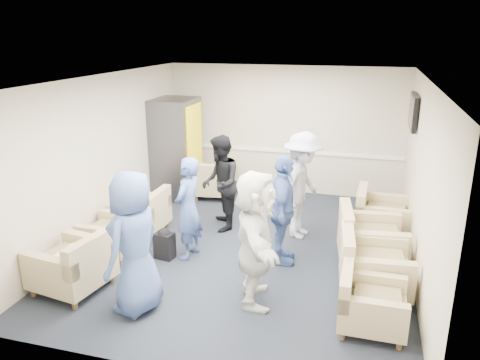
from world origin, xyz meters
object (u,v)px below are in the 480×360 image
(armchair_right_midnear, at_px, (370,268))
(person_mid_left, at_px, (188,208))
(armchair_right_midfar, at_px, (367,241))
(person_back_left, at_px, (220,183))
(person_front_right, at_px, (255,238))
(person_back_right, at_px, (302,186))
(vending_machine, at_px, (176,148))
(person_front_left, at_px, (134,243))
(armchair_right_far, at_px, (379,216))
(armchair_corner, at_px, (215,182))
(armchair_left_near, at_px, (75,267))
(armchair_right_near, at_px, (368,305))
(armchair_left_mid, at_px, (114,235))
(armchair_left_far, at_px, (143,215))
(person_mid_right, at_px, (283,210))

(armchair_right_midnear, relative_size, person_mid_left, 0.61)
(armchair_right_midfar, height_order, person_mid_left, person_mid_left)
(person_back_left, relative_size, person_front_right, 0.95)
(armchair_right_midnear, height_order, person_back_right, person_back_right)
(person_back_left, bearing_deg, vending_machine, -154.28)
(person_front_left, relative_size, person_back_left, 1.08)
(armchair_right_far, height_order, person_back_right, person_back_right)
(armchair_corner, bearing_deg, person_back_left, 104.90)
(armchair_left_near, xyz_separation_m, armchair_right_near, (3.80, 0.18, -0.05))
(armchair_left_mid, xyz_separation_m, person_back_left, (1.29, 1.41, 0.53))
(armchair_left_far, xyz_separation_m, armchair_right_midfar, (3.75, -0.17, 0.04))
(armchair_left_mid, relative_size, armchair_left_far, 0.97)
(person_back_left, bearing_deg, person_front_left, -24.15)
(armchair_right_midfar, relative_size, vending_machine, 0.51)
(armchair_right_far, bearing_deg, armchair_right_near, 179.50)
(armchair_left_far, bearing_deg, armchair_left_near, 0.20)
(armchair_corner, bearing_deg, person_front_right, 108.63)
(person_back_left, bearing_deg, armchair_corner, -177.13)
(armchair_left_near, height_order, armchair_left_far, armchair_left_near)
(armchair_left_near, xyz_separation_m, armchair_right_midfar, (3.75, 1.82, 0.02))
(armchair_corner, xyz_separation_m, person_mid_left, (0.48, -2.70, 0.46))
(armchair_left_far, distance_m, person_front_right, 2.91)
(armchair_right_midnear, relative_size, armchair_right_far, 1.08)
(armchair_right_near, height_order, person_front_right, person_front_right)
(person_front_left, height_order, person_mid_right, person_front_left)
(armchair_left_far, distance_m, armchair_right_near, 4.20)
(armchair_right_midnear, height_order, vending_machine, vending_machine)
(armchair_right_near, distance_m, person_mid_left, 2.98)
(armchair_right_midfar, bearing_deg, armchair_right_far, -16.40)
(person_back_left, bearing_deg, armchair_right_midnear, 40.41)
(vending_machine, height_order, person_front_left, vending_machine)
(armchair_right_far, relative_size, person_front_right, 0.51)
(armchair_right_midnear, bearing_deg, person_mid_right, 62.33)
(person_mid_left, bearing_deg, person_front_left, 3.79)
(person_back_left, height_order, person_mid_right, same)
(person_back_right, bearing_deg, person_front_right, -174.81)
(person_front_right, bearing_deg, person_back_right, -21.48)
(armchair_right_midnear, bearing_deg, armchair_right_midfar, -1.30)
(armchair_right_midfar, height_order, person_front_left, person_front_left)
(armchair_right_midnear, distance_m, vending_machine, 4.99)
(armchair_left_far, xyz_separation_m, person_front_left, (1.00, -2.16, 0.58))
(armchair_right_near, bearing_deg, armchair_corner, 39.86)
(armchair_right_midnear, relative_size, person_mid_right, 0.58)
(armchair_right_midnear, relative_size, armchair_right_midfar, 0.93)
(armchair_left_near, relative_size, person_back_left, 0.60)
(armchair_right_midfar, bearing_deg, person_mid_right, 94.76)
(armchair_left_near, xyz_separation_m, armchair_right_midnear, (3.81, 1.02, 0.01))
(armchair_left_far, height_order, person_mid_left, person_mid_left)
(person_mid_right, bearing_deg, person_mid_left, 88.51)
(armchair_left_mid, distance_m, person_mid_left, 1.28)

